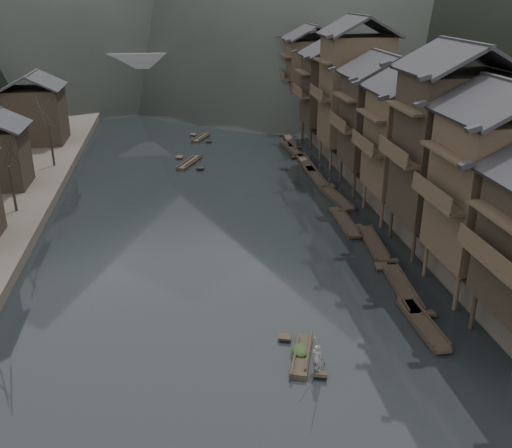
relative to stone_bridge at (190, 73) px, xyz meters
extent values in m
plane|color=black|center=(0.00, -72.00, -5.11)|extent=(300.00, 300.00, 0.00)
cube|color=#2D2823|center=(35.00, -32.00, -4.21)|extent=(40.00, 200.00, 1.80)
cylinder|color=black|center=(14.20, -77.60, -3.81)|extent=(0.30, 0.30, 2.90)
cube|color=#30261A|center=(13.30, -80.00, 0.77)|extent=(1.20, 5.70, 0.25)
cylinder|color=#30261A|center=(14.20, -75.40, -3.81)|extent=(0.30, 0.30, 2.90)
cylinder|color=#30261A|center=(14.20, -70.60, -3.81)|extent=(0.30, 0.30, 2.90)
cylinder|color=#30261A|center=(16.95, -75.40, -3.81)|extent=(0.30, 0.30, 2.90)
cylinder|color=#30261A|center=(16.95, -70.60, -3.81)|extent=(0.30, 0.30, 2.90)
cube|color=#30261A|center=(17.30, -73.00, 2.19)|extent=(7.00, 6.00, 9.40)
cube|color=#30261A|center=(13.30, -73.00, 1.72)|extent=(1.20, 5.70, 0.25)
cylinder|color=black|center=(14.20, -68.40, -3.81)|extent=(0.30, 0.30, 2.90)
cylinder|color=black|center=(14.20, -63.60, -3.81)|extent=(0.30, 0.30, 2.90)
cylinder|color=black|center=(16.95, -68.40, -3.81)|extent=(0.30, 0.30, 2.90)
cylinder|color=black|center=(16.95, -63.60, -3.81)|extent=(0.30, 0.30, 2.90)
cube|color=black|center=(17.30, -66.00, 3.08)|extent=(7.00, 6.00, 11.17)
cube|color=#30261A|center=(13.30, -66.00, 2.52)|extent=(1.20, 5.70, 0.25)
cylinder|color=#30261A|center=(14.20, -61.40, -3.81)|extent=(0.30, 0.30, 2.90)
cylinder|color=#30261A|center=(14.20, -56.60, -3.81)|extent=(0.30, 0.30, 2.90)
cylinder|color=#30261A|center=(16.95, -61.40, -3.81)|extent=(0.30, 0.30, 2.90)
cylinder|color=#30261A|center=(16.95, -56.60, -3.81)|extent=(0.30, 0.30, 2.90)
cube|color=#30261A|center=(17.30, -59.00, 1.82)|extent=(7.00, 6.00, 8.67)
cube|color=#30261A|center=(13.30, -59.00, 1.39)|extent=(1.20, 5.70, 0.25)
cylinder|color=black|center=(14.20, -53.40, -3.81)|extent=(0.30, 0.30, 2.90)
cylinder|color=black|center=(14.20, -48.60, -3.81)|extent=(0.30, 0.30, 2.90)
cylinder|color=black|center=(16.95, -53.40, -3.81)|extent=(0.30, 0.30, 2.90)
cylinder|color=black|center=(16.95, -48.60, -3.81)|extent=(0.30, 0.30, 2.90)
cube|color=black|center=(17.30, -51.00, 1.92)|extent=(7.00, 6.00, 8.86)
cube|color=#30261A|center=(13.30, -51.00, 1.48)|extent=(1.20, 5.70, 0.25)
cylinder|color=#30261A|center=(14.20, -44.40, -3.81)|extent=(0.30, 0.30, 2.90)
cylinder|color=#30261A|center=(14.20, -39.60, -3.81)|extent=(0.30, 0.30, 2.90)
cylinder|color=#30261A|center=(16.95, -44.40, -3.81)|extent=(0.30, 0.30, 2.90)
cylinder|color=#30261A|center=(16.95, -39.60, -3.81)|extent=(0.30, 0.30, 2.90)
cube|color=#30261A|center=(17.30, -42.00, 3.44)|extent=(7.00, 6.00, 11.90)
cube|color=#30261A|center=(13.30, -42.00, 2.85)|extent=(1.20, 5.70, 0.25)
cylinder|color=black|center=(14.20, -34.40, -3.81)|extent=(0.30, 0.30, 2.90)
cylinder|color=black|center=(14.20, -29.60, -3.81)|extent=(0.30, 0.30, 2.90)
cylinder|color=black|center=(16.95, -34.40, -3.81)|extent=(0.30, 0.30, 2.90)
cylinder|color=black|center=(16.95, -29.60, -3.81)|extent=(0.30, 0.30, 2.90)
cube|color=black|center=(17.30, -32.00, 1.83)|extent=(7.00, 6.00, 8.67)
cube|color=#30261A|center=(13.30, -32.00, 1.39)|extent=(1.20, 5.70, 0.25)
cylinder|color=#30261A|center=(14.20, -22.40, -3.81)|extent=(0.30, 0.30, 2.90)
cylinder|color=#30261A|center=(14.20, -17.60, -3.81)|extent=(0.30, 0.30, 2.90)
cylinder|color=#30261A|center=(16.95, -22.40, -3.81)|extent=(0.30, 0.30, 2.90)
cylinder|color=#30261A|center=(16.95, -17.60, -3.81)|extent=(0.30, 0.30, 2.90)
cube|color=#30261A|center=(17.30, -20.00, 2.32)|extent=(7.00, 6.00, 9.66)
cube|color=#30261A|center=(13.30, -20.00, 1.84)|extent=(1.20, 5.70, 0.25)
cube|color=black|center=(-20.50, -30.00, -0.51)|extent=(6.50, 6.50, 6.80)
cylinder|color=black|center=(-17.00, -55.34, -1.84)|extent=(0.24, 0.24, 4.15)
cylinder|color=black|center=(-17.00, -41.35, -1.58)|extent=(0.24, 0.24, 4.65)
cube|color=black|center=(11.31, -77.01, -4.96)|extent=(1.15, 5.82, 0.30)
cube|color=black|center=(11.31, -77.01, -4.78)|extent=(1.21, 5.71, 0.10)
cube|color=black|center=(11.34, -74.22, -4.82)|extent=(0.94, 0.73, 0.32)
cube|color=black|center=(11.28, -79.80, -4.82)|extent=(0.94, 0.73, 0.32)
cube|color=black|center=(11.80, -72.53, -4.96)|extent=(1.71, 7.10, 0.30)
cube|color=black|center=(11.80, -72.53, -4.78)|extent=(1.76, 6.97, 0.10)
cube|color=black|center=(11.50, -69.17, -4.82)|extent=(1.01, 0.94, 0.35)
cube|color=black|center=(12.09, -75.89, -4.82)|extent=(1.01, 0.94, 0.35)
cube|color=black|center=(12.28, -65.00, -4.96)|extent=(1.75, 6.98, 0.30)
cube|color=black|center=(12.28, -65.00, -4.78)|extent=(1.79, 6.85, 0.10)
cube|color=black|center=(11.96, -61.70, -4.82)|extent=(1.01, 0.93, 0.35)
cube|color=black|center=(12.59, -68.30, -4.82)|extent=(1.01, 0.93, 0.35)
cube|color=black|center=(11.21, -60.40, -4.96)|extent=(1.29, 6.31, 0.30)
cube|color=black|center=(11.21, -60.40, -4.78)|extent=(1.34, 6.19, 0.10)
cube|color=black|center=(11.12, -57.39, -4.82)|extent=(0.96, 0.80, 0.33)
cube|color=black|center=(11.30, -63.42, -4.82)|extent=(0.96, 0.80, 0.33)
cube|color=black|center=(12.14, -54.08, -4.96)|extent=(1.88, 7.25, 0.30)
cube|color=black|center=(12.14, -54.08, -4.78)|extent=(1.92, 7.11, 0.10)
cube|color=black|center=(12.52, -50.66, -4.82)|extent=(1.03, 0.98, 0.36)
cube|color=black|center=(11.76, -57.51, -4.82)|extent=(1.03, 0.98, 0.36)
cube|color=black|center=(11.77, -47.12, -4.96)|extent=(1.16, 7.71, 0.30)
cube|color=black|center=(11.77, -47.12, -4.78)|extent=(1.22, 7.55, 0.10)
cube|color=black|center=(11.80, -43.43, -4.82)|extent=(0.94, 0.95, 0.37)
cube|color=black|center=(11.74, -50.82, -4.82)|extent=(0.94, 0.95, 0.37)
cube|color=black|center=(11.88, -41.75, -4.96)|extent=(1.22, 7.48, 0.30)
cube|color=black|center=(11.88, -41.75, -4.78)|extent=(1.27, 7.33, 0.10)
cube|color=black|center=(11.83, -38.17, -4.82)|extent=(0.95, 0.93, 0.36)
cube|color=black|center=(11.94, -45.33, -4.82)|extent=(0.95, 0.93, 0.36)
cube|color=black|center=(11.48, -35.71, -4.96)|extent=(1.66, 7.23, 0.30)
cube|color=black|center=(11.48, -35.71, -4.78)|extent=(1.70, 7.10, 0.10)
cube|color=black|center=(11.75, -32.28, -4.82)|extent=(1.00, 0.95, 0.35)
cube|color=black|center=(11.21, -39.14, -4.82)|extent=(1.00, 0.95, 0.35)
cube|color=black|center=(12.12, -31.03, -4.96)|extent=(1.74, 7.44, 0.30)
cube|color=black|center=(12.12, -31.03, -4.78)|extent=(1.78, 7.30, 0.10)
cube|color=black|center=(11.81, -27.50, -4.82)|extent=(1.01, 0.98, 0.36)
cube|color=black|center=(12.43, -34.55, -4.82)|extent=(1.01, 0.98, 0.36)
cube|color=black|center=(11.95, -23.41, -4.96)|extent=(1.36, 6.67, 0.30)
cube|color=black|center=(11.95, -23.41, -4.78)|extent=(1.41, 6.54, 0.10)
cube|color=black|center=(12.08, -20.23, -4.82)|extent=(0.97, 0.85, 0.34)
cube|color=black|center=(11.83, -26.59, -4.82)|extent=(0.97, 0.85, 0.34)
cube|color=black|center=(12.03, -17.47, -4.96)|extent=(1.42, 6.28, 0.30)
cube|color=black|center=(12.03, -17.47, -4.78)|extent=(1.47, 6.16, 0.10)
cube|color=black|center=(11.88, -14.48, -4.82)|extent=(0.97, 0.82, 0.33)
cube|color=black|center=(12.19, -20.46, -4.82)|extent=(0.97, 0.82, 0.33)
cube|color=black|center=(-1.72, -39.72, -4.96)|extent=(3.28, 5.55, 0.30)
cube|color=black|center=(-1.72, -39.72, -4.78)|extent=(3.27, 5.47, 0.10)
cube|color=black|center=(-2.86, -37.26, -4.82)|extent=(1.07, 0.99, 0.32)
cube|color=black|center=(-0.59, -42.19, -4.82)|extent=(1.07, 0.99, 0.32)
cube|color=black|center=(0.25, -27.90, -4.96)|extent=(2.86, 4.52, 0.30)
cube|color=black|center=(0.25, -27.90, -4.78)|extent=(2.86, 4.46, 0.10)
cube|color=black|center=(-0.69, -25.94, -4.82)|extent=(1.01, 0.88, 0.29)
cube|color=black|center=(1.19, -29.86, -4.82)|extent=(1.01, 0.88, 0.29)
cube|color=black|center=(5.83, -12.20, -4.96)|extent=(3.83, 5.17, 0.30)
cube|color=black|center=(5.83, -12.20, -4.78)|extent=(3.81, 5.11, 0.10)
cube|color=black|center=(7.26, -9.98, -4.82)|extent=(1.09, 1.04, 0.31)
cube|color=black|center=(4.39, -14.42, -4.82)|extent=(1.09, 1.04, 0.31)
cube|color=black|center=(3.23, -2.15, -4.96)|extent=(3.71, 4.39, 0.30)
cube|color=black|center=(3.23, -2.15, -4.78)|extent=(3.69, 4.34, 0.10)
cube|color=black|center=(4.63, -0.34, -4.82)|extent=(1.04, 0.99, 0.30)
cube|color=black|center=(1.83, -3.96, -4.82)|extent=(1.04, 0.99, 0.30)
cube|color=#4C4C4F|center=(0.00, 0.00, 2.09)|extent=(40.00, 6.00, 1.60)
cube|color=#4C4C4F|center=(0.00, -2.70, 3.39)|extent=(40.00, 0.50, 1.00)
cube|color=#4C4C4F|center=(0.00, 2.70, 3.39)|extent=(40.00, 0.50, 1.00)
cube|color=#4C4C4F|center=(-14.00, 0.00, -1.91)|extent=(3.20, 6.00, 6.40)
cube|color=#4C4C4F|center=(-4.50, 0.00, -1.91)|extent=(3.20, 6.00, 6.40)
cube|color=#4C4C4F|center=(4.50, 0.00, -1.91)|extent=(3.20, 6.00, 6.40)
cube|color=#4C4C4F|center=(14.00, 0.00, -1.91)|extent=(3.20, 6.00, 6.40)
cube|color=black|center=(3.24, -79.13, -4.96)|extent=(2.12, 4.14, 0.30)
cube|color=black|center=(3.24, -79.13, -4.78)|extent=(2.14, 4.07, 0.10)
cube|color=black|center=(2.62, -77.27, -4.82)|extent=(0.88, 0.73, 0.28)
cube|color=black|center=(3.85, -80.98, -4.82)|extent=(0.88, 0.73, 0.28)
ellipsoid|color=black|center=(3.17, -78.93, -4.39)|extent=(0.97, 1.27, 0.58)
imported|color=slate|center=(3.73, -80.59, -3.87)|extent=(0.70, 0.69, 1.62)
cylinder|color=#8C7A51|center=(3.93, -80.59, -1.25)|extent=(1.42, 2.28, 3.61)
camera|label=1|loc=(-3.13, -105.37, 14.31)|focal=40.00mm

